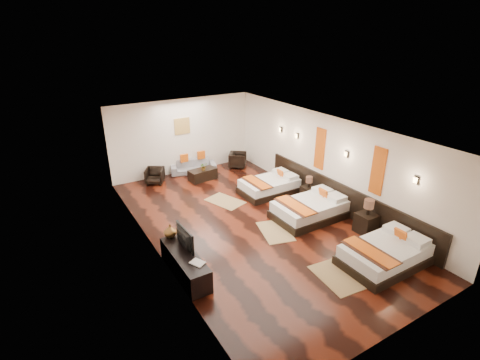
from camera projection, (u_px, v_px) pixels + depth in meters
floor at (250, 223)px, 10.35m from camera, size 5.50×9.50×0.01m
ceiling at (252, 128)px, 9.25m from camera, size 5.50×9.50×0.01m
back_wall at (183, 136)px, 13.54m from camera, size 5.50×0.01×2.80m
left_wall at (153, 202)px, 8.49m from camera, size 0.01×9.50×2.80m
right_wall at (326, 161)px, 11.10m from camera, size 0.01×9.50×2.80m
headboard_panel at (341, 198)px, 10.83m from camera, size 0.08×6.60×0.90m
bed_near at (385, 254)px, 8.50m from camera, size 2.07×1.30×0.79m
bed_mid at (310, 209)px, 10.57m from camera, size 2.12×1.33×0.81m
bed_far at (270, 186)px, 12.19m from camera, size 1.93×1.22×0.74m
nightstand_a at (366, 221)px, 9.79m from camera, size 0.50×0.50×0.98m
nightstand_b at (308, 192)px, 11.68m from camera, size 0.40×0.40×0.80m
jute_mat_near at (336, 277)px, 8.13m from camera, size 0.86×1.27×0.01m
jute_mat_mid at (275, 231)px, 9.94m from camera, size 1.05×1.36×0.01m
jute_mat_far at (225, 201)px, 11.65m from camera, size 1.10×1.38×0.01m
tv_console at (185, 264)px, 8.13m from camera, size 0.50×1.80×0.55m
tv at (181, 239)px, 8.14m from camera, size 0.13×0.86×0.49m
book at (194, 266)px, 7.60m from camera, size 0.33×0.37×0.03m
figurine at (170, 231)px, 8.60m from camera, size 0.40×0.40×0.33m
sofa at (193, 166)px, 13.87m from camera, size 1.83×1.15×0.50m
armchair_left at (155, 176)px, 12.91m from camera, size 0.84×0.85×0.57m
armchair_right at (238, 160)px, 14.39m from camera, size 0.91×0.91×0.60m
coffee_table at (203, 174)px, 13.24m from camera, size 1.05×0.62×0.40m
table_plant at (203, 166)px, 13.05m from camera, size 0.27×0.24×0.28m
orange_panel_a at (378, 171)px, 9.48m from camera, size 0.04×0.40×1.30m
orange_panel_b at (320, 149)px, 11.21m from camera, size 0.04×0.40×1.30m
sconce_near at (416, 180)px, 8.54m from camera, size 0.07×0.12×0.18m
sconce_mid at (346, 154)px, 10.28m from camera, size 0.07×0.12×0.18m
sconce_far at (297, 136)px, 12.01m from camera, size 0.07×0.12×0.18m
sconce_lounge at (281, 130)px, 12.72m from camera, size 0.07×0.12×0.18m
gold_artwork at (182, 126)px, 13.37m from camera, size 0.60×0.04×0.60m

